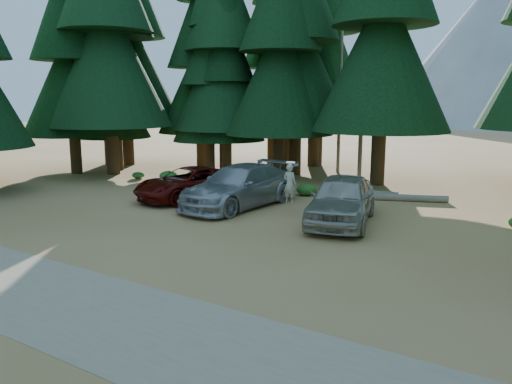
{
  "coord_description": "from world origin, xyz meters",
  "views": [
    {
      "loc": [
        11.17,
        -13.44,
        4.74
      ],
      "look_at": [
        1.41,
        2.06,
        1.25
      ],
      "focal_mm": 35.0,
      "sensor_mm": 36.0,
      "label": 1
    }
  ],
  "objects_px": {
    "silver_minivan_center": "(239,186)",
    "frisbee_player": "(290,184)",
    "silver_minivan_right": "(342,199)",
    "log_right": "(392,197)",
    "red_pickup": "(189,183)",
    "log_mid": "(363,192)",
    "log_left": "(238,189)"
  },
  "relations": [
    {
      "from": "frisbee_player",
      "to": "log_mid",
      "type": "bearing_deg",
      "value": -96.26
    },
    {
      "from": "silver_minivan_center",
      "to": "log_left",
      "type": "xyz_separation_m",
      "value": [
        -1.85,
        2.64,
        -0.75
      ]
    },
    {
      "from": "silver_minivan_center",
      "to": "frisbee_player",
      "type": "height_order",
      "value": "frisbee_player"
    },
    {
      "from": "silver_minivan_center",
      "to": "silver_minivan_right",
      "type": "bearing_deg",
      "value": 1.25
    },
    {
      "from": "red_pickup",
      "to": "silver_minivan_center",
      "type": "relative_size",
      "value": 0.86
    },
    {
      "from": "silver_minivan_right",
      "to": "frisbee_player",
      "type": "distance_m",
      "value": 2.41
    },
    {
      "from": "frisbee_player",
      "to": "log_right",
      "type": "bearing_deg",
      "value": -114.28
    },
    {
      "from": "red_pickup",
      "to": "silver_minivan_right",
      "type": "distance_m",
      "value": 7.92
    },
    {
      "from": "silver_minivan_right",
      "to": "silver_minivan_center",
      "type": "bearing_deg",
      "value": 161.84
    },
    {
      "from": "silver_minivan_center",
      "to": "frisbee_player",
      "type": "distance_m",
      "value": 2.6
    },
    {
      "from": "silver_minivan_center",
      "to": "log_right",
      "type": "xyz_separation_m",
      "value": [
        5.31,
        4.79,
        -0.75
      ]
    },
    {
      "from": "silver_minivan_right",
      "to": "log_left",
      "type": "bearing_deg",
      "value": 142.14
    },
    {
      "from": "silver_minivan_center",
      "to": "log_right",
      "type": "height_order",
      "value": "silver_minivan_center"
    },
    {
      "from": "red_pickup",
      "to": "log_mid",
      "type": "distance_m",
      "value": 8.52
    },
    {
      "from": "silver_minivan_center",
      "to": "silver_minivan_right",
      "type": "distance_m",
      "value": 4.96
    },
    {
      "from": "log_mid",
      "to": "log_right",
      "type": "relative_size",
      "value": 0.69
    },
    {
      "from": "silver_minivan_center",
      "to": "log_left",
      "type": "relative_size",
      "value": 1.4
    },
    {
      "from": "silver_minivan_right",
      "to": "log_right",
      "type": "height_order",
      "value": "silver_minivan_right"
    },
    {
      "from": "frisbee_player",
      "to": "log_left",
      "type": "xyz_separation_m",
      "value": [
        -4.42,
        2.75,
        -1.11
      ]
    },
    {
      "from": "log_right",
      "to": "red_pickup",
      "type": "bearing_deg",
      "value": -172.08
    },
    {
      "from": "frisbee_player",
      "to": "log_right",
      "type": "relative_size",
      "value": 0.34
    },
    {
      "from": "log_right",
      "to": "log_left",
      "type": "bearing_deg",
      "value": 175.1
    },
    {
      "from": "log_mid",
      "to": "silver_minivan_right",
      "type": "bearing_deg",
      "value": -80.2
    },
    {
      "from": "red_pickup",
      "to": "frisbee_player",
      "type": "distance_m",
      "value": 5.55
    },
    {
      "from": "log_left",
      "to": "log_mid",
      "type": "height_order",
      "value": "log_left"
    },
    {
      "from": "log_left",
      "to": "log_right",
      "type": "bearing_deg",
      "value": 12.04
    },
    {
      "from": "silver_minivan_right",
      "to": "frisbee_player",
      "type": "relative_size",
      "value": 3.15
    },
    {
      "from": "silver_minivan_center",
      "to": "log_mid",
      "type": "bearing_deg",
      "value": 61.32
    },
    {
      "from": "silver_minivan_right",
      "to": "log_left",
      "type": "height_order",
      "value": "silver_minivan_right"
    },
    {
      "from": "silver_minivan_center",
      "to": "silver_minivan_right",
      "type": "height_order",
      "value": "silver_minivan_right"
    },
    {
      "from": "silver_minivan_right",
      "to": "log_left",
      "type": "xyz_separation_m",
      "value": [
        -6.8,
        2.99,
        -0.77
      ]
    },
    {
      "from": "silver_minivan_center",
      "to": "silver_minivan_right",
      "type": "relative_size",
      "value": 1.15
    }
  ]
}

